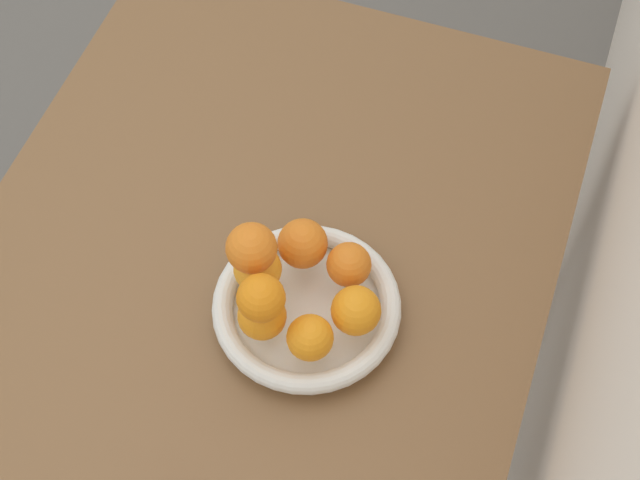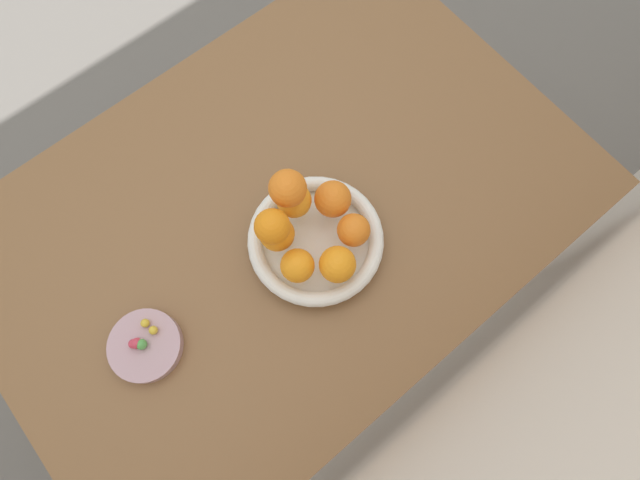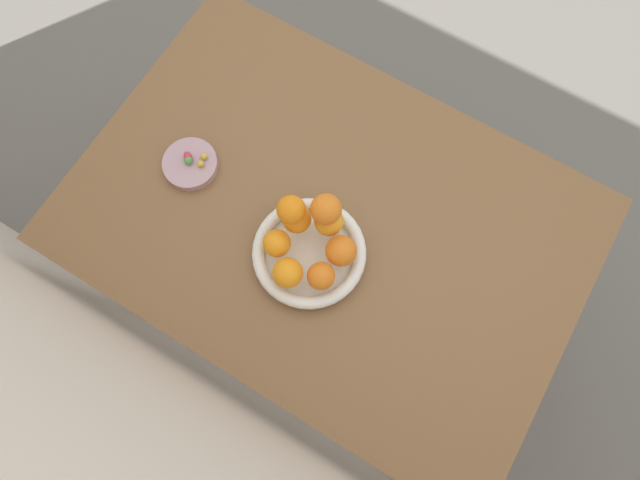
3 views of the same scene
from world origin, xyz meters
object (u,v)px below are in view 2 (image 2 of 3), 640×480
fruit_bowl (316,240)px  orange_4 (294,200)px  dining_table (284,226)px  candy_ball_1 (145,323)px  orange_1 (338,264)px  orange_3 (333,199)px  orange_6 (288,188)px  orange_2 (354,230)px  candy_ball_2 (153,330)px  candy_dish (146,346)px  candy_ball_3 (133,344)px  candy_ball_4 (137,343)px  orange_0 (297,266)px  candy_ball_0 (141,344)px  orange_5 (277,234)px  orange_7 (272,227)px

fruit_bowl → orange_4: orange_4 is taller
dining_table → candy_ball_1: candy_ball_1 is taller
orange_1 → orange_3: 0.11m
fruit_bowl → orange_6: 0.13m
orange_2 → candy_ball_1: (0.36, -0.10, -0.04)m
orange_1 → candy_ball_2: bearing=-21.0°
orange_4 → fruit_bowl: bearing=83.7°
dining_table → candy_dish: (0.32, 0.05, 0.10)m
fruit_bowl → candy_ball_3: 0.34m
dining_table → candy_ball_4: candy_ball_4 is taller
candy_ball_2 → orange_1: bearing=159.0°
fruit_bowl → orange_4: (-0.01, -0.07, 0.05)m
orange_0 → candy_ball_3: 0.29m
dining_table → orange_0: orange_0 is taller
orange_0 → orange_4: bearing=-125.8°
candy_ball_3 → candy_ball_1: bearing=-154.3°
orange_0 → orange_6: orange_6 is taller
orange_3 → orange_0: bearing=23.7°
candy_ball_0 → candy_ball_3: 0.01m
orange_0 → orange_5: 0.06m
fruit_bowl → candy_ball_0: bearing=-7.0°
dining_table → orange_1: (-0.00, 0.16, 0.16)m
dining_table → candy_ball_3: 0.36m
orange_2 → candy_ball_4: (0.39, -0.08, -0.04)m
candy_dish → candy_ball_0: (-0.00, 0.00, 0.02)m
orange_6 → orange_2: bearing=116.4°
candy_dish → candy_ball_1: (-0.02, -0.03, 0.02)m
orange_1 → orange_3: bearing=-125.8°
candy_ball_1 → candy_ball_4: (0.03, 0.02, 0.00)m
dining_table → candy_ball_3: bearing=6.9°
candy_ball_4 → candy_dish: bearing=127.3°
orange_1 → candy_ball_2: (0.30, -0.11, -0.04)m
orange_2 → candy_ball_0: 0.39m
fruit_bowl → candy_ball_1: (0.31, -0.07, 0.01)m
orange_0 → candy_ball_0: bearing=-13.7°
orange_0 → orange_7: size_ratio=0.99×
orange_3 → orange_7: bearing=-3.6°
orange_2 → dining_table: bearing=-65.3°
fruit_bowl → orange_2: size_ratio=4.22×
orange_5 → candy_ball_4: orange_5 is taller
orange_3 → candy_ball_3: (0.40, -0.02, -0.04)m
orange_2 → fruit_bowl: bearing=-36.3°
candy_dish → orange_0: size_ratio=2.14×
candy_ball_0 → candy_ball_2: 0.03m
orange_4 → candy_ball_4: orange_4 is taller
candy_dish → orange_7: bearing=178.5°
dining_table → orange_7: (0.05, 0.06, 0.22)m
fruit_bowl → orange_1: bearing=83.7°
fruit_bowl → orange_6: orange_6 is taller
candy_ball_1 → candy_ball_4: candy_ball_4 is taller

